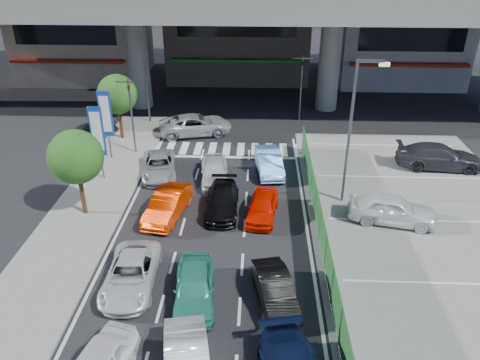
{
  "coord_description": "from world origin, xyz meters",
  "views": [
    {
      "loc": [
        2.22,
        -17.1,
        13.32
      ],
      "look_at": [
        1.34,
        3.75,
        2.39
      ],
      "focal_mm": 35.0,
      "sensor_mm": 36.0,
      "label": 1
    }
  ],
  "objects_px": {
    "sedan_black_mid": "(222,201)",
    "taxi_orange_left": "(168,205)",
    "traffic_light_left": "(130,98)",
    "traffic_cone": "(322,213)",
    "sedan_white_mid_left": "(131,274)",
    "parked_sedan_dgrey": "(439,156)",
    "taxi_teal_mid": "(194,286)",
    "street_lamp_left": "(147,63)",
    "wagon_silver_front_left": "(159,166)",
    "sedan_white_front_mid": "(215,171)",
    "street_lamp_right": "(354,122)",
    "traffic_light_right": "(302,72)",
    "hatch_black_mid_right": "(275,290)",
    "tree_near": "(76,157)",
    "crossing_wagon_silver": "(196,125)",
    "taxi_orange_right": "(262,206)",
    "signboard_far": "(106,116)",
    "signboard_near": "(97,133)",
    "tree_far": "(117,94)",
    "parked_sedan_white": "(392,209)",
    "kei_truck_front_right": "(269,162)"
  },
  "relations": [
    {
      "from": "sedan_black_mid",
      "to": "taxi_orange_left",
      "type": "bearing_deg",
      "value": -167.61
    },
    {
      "from": "traffic_light_left",
      "to": "traffic_cone",
      "type": "xyz_separation_m",
      "value": [
        11.8,
        -8.12,
        -3.49
      ]
    },
    {
      "from": "sedan_white_mid_left",
      "to": "parked_sedan_dgrey",
      "type": "xyz_separation_m",
      "value": [
        16.83,
        12.18,
        0.21
      ]
    },
    {
      "from": "sedan_white_mid_left",
      "to": "taxi_teal_mid",
      "type": "xyz_separation_m",
      "value": [
        2.8,
        -0.75,
        0.07
      ]
    },
    {
      "from": "traffic_light_left",
      "to": "street_lamp_left",
      "type": "bearing_deg",
      "value": 91.2
    },
    {
      "from": "street_lamp_left",
      "to": "taxi_teal_mid",
      "type": "bearing_deg",
      "value": -73.43
    },
    {
      "from": "taxi_orange_left",
      "to": "wagon_silver_front_left",
      "type": "height_order",
      "value": "taxi_orange_left"
    },
    {
      "from": "sedan_white_mid_left",
      "to": "sedan_white_front_mid",
      "type": "xyz_separation_m",
      "value": [
        2.67,
        9.77,
        0.07
      ]
    },
    {
      "from": "street_lamp_right",
      "to": "traffic_cone",
      "type": "height_order",
      "value": "street_lamp_right"
    },
    {
      "from": "traffic_light_right",
      "to": "traffic_cone",
      "type": "relative_size",
      "value": 6.67
    },
    {
      "from": "taxi_teal_mid",
      "to": "traffic_light_left",
      "type": "bearing_deg",
      "value": 107.07
    },
    {
      "from": "taxi_teal_mid",
      "to": "hatch_black_mid_right",
      "type": "height_order",
      "value": "taxi_teal_mid"
    },
    {
      "from": "tree_near",
      "to": "crossing_wagon_silver",
      "type": "xyz_separation_m",
      "value": [
        4.49,
        11.7,
        -2.64
      ]
    },
    {
      "from": "crossing_wagon_silver",
      "to": "parked_sedan_dgrey",
      "type": "xyz_separation_m",
      "value": [
        16.29,
        -5.16,
        0.08
      ]
    },
    {
      "from": "traffic_light_right",
      "to": "sedan_white_mid_left",
      "type": "bearing_deg",
      "value": -112.51
    },
    {
      "from": "sedan_black_mid",
      "to": "crossing_wagon_silver",
      "type": "height_order",
      "value": "crossing_wagon_silver"
    },
    {
      "from": "sedan_white_mid_left",
      "to": "taxi_orange_right",
      "type": "xyz_separation_m",
      "value": [
        5.56,
        5.82,
        0.0
      ]
    },
    {
      "from": "traffic_light_left",
      "to": "signboard_far",
      "type": "relative_size",
      "value": 1.11
    },
    {
      "from": "signboard_near",
      "to": "hatch_black_mid_right",
      "type": "xyz_separation_m",
      "value": [
        10.21,
        -10.38,
        -2.45
      ]
    },
    {
      "from": "taxi_orange_left",
      "to": "taxi_orange_right",
      "type": "bearing_deg",
      "value": 12.25
    },
    {
      "from": "hatch_black_mid_right",
      "to": "sedan_black_mid",
      "type": "distance_m",
      "value": 7.55
    },
    {
      "from": "tree_far",
      "to": "parked_sedan_white",
      "type": "bearing_deg",
      "value": -32.05
    },
    {
      "from": "tree_far",
      "to": "sedan_black_mid",
      "type": "height_order",
      "value": "tree_far"
    },
    {
      "from": "signboard_near",
      "to": "signboard_far",
      "type": "distance_m",
      "value": 3.03
    },
    {
      "from": "tree_far",
      "to": "taxi_teal_mid",
      "type": "height_order",
      "value": "tree_far"
    },
    {
      "from": "parked_sedan_white",
      "to": "taxi_orange_right",
      "type": "bearing_deg",
      "value": 99.5
    },
    {
      "from": "traffic_light_left",
      "to": "sedan_white_front_mid",
      "type": "height_order",
      "value": "traffic_light_left"
    },
    {
      "from": "signboard_near",
      "to": "signboard_far",
      "type": "bearing_deg",
      "value": 97.59
    },
    {
      "from": "taxi_orange_left",
      "to": "sedan_white_mid_left",
      "type": "bearing_deg",
      "value": -85.11
    },
    {
      "from": "crossing_wagon_silver",
      "to": "parked_sedan_white",
      "type": "distance_m",
      "value": 16.64
    },
    {
      "from": "traffic_light_left",
      "to": "tree_near",
      "type": "xyz_separation_m",
      "value": [
        -0.8,
        -8.0,
        -0.55
      ]
    },
    {
      "from": "signboard_near",
      "to": "signboard_far",
      "type": "height_order",
      "value": "same"
    },
    {
      "from": "sedan_white_mid_left",
      "to": "street_lamp_left",
      "type": "bearing_deg",
      "value": 97.22
    },
    {
      "from": "tree_far",
      "to": "sedan_white_front_mid",
      "type": "relative_size",
      "value": 1.19
    },
    {
      "from": "tree_near",
      "to": "street_lamp_right",
      "type": "bearing_deg",
      "value": 8.03
    },
    {
      "from": "street_lamp_left",
      "to": "parked_sedan_white",
      "type": "bearing_deg",
      "value": -42.34
    },
    {
      "from": "signboard_near",
      "to": "crossing_wagon_silver",
      "type": "height_order",
      "value": "signboard_near"
    },
    {
      "from": "street_lamp_right",
      "to": "tree_far",
      "type": "relative_size",
      "value": 1.67
    },
    {
      "from": "taxi_orange_left",
      "to": "sedan_black_mid",
      "type": "distance_m",
      "value": 2.92
    },
    {
      "from": "tree_far",
      "to": "taxi_orange_right",
      "type": "distance_m",
      "value": 14.85
    },
    {
      "from": "taxi_orange_left",
      "to": "wagon_silver_front_left",
      "type": "xyz_separation_m",
      "value": [
        -1.41,
        4.82,
        -0.08
      ]
    },
    {
      "from": "sedan_white_front_mid",
      "to": "parked_sedan_white",
      "type": "xyz_separation_m",
      "value": [
        9.58,
        -4.26,
        0.13
      ]
    },
    {
      "from": "street_lamp_right",
      "to": "crossing_wagon_silver",
      "type": "xyz_separation_m",
      "value": [
        -9.69,
        9.7,
        -4.02
      ]
    },
    {
      "from": "wagon_silver_front_left",
      "to": "tree_near",
      "type": "bearing_deg",
      "value": -133.01
    },
    {
      "from": "sedan_black_mid",
      "to": "traffic_cone",
      "type": "distance_m",
      "value": 5.33
    },
    {
      "from": "traffic_cone",
      "to": "sedan_black_mid",
      "type": "bearing_deg",
      "value": 171.39
    },
    {
      "from": "taxi_orange_left",
      "to": "parked_sedan_dgrey",
      "type": "height_order",
      "value": "parked_sedan_dgrey"
    },
    {
      "from": "taxi_teal_mid",
      "to": "parked_sedan_white",
      "type": "distance_m",
      "value": 11.33
    },
    {
      "from": "street_lamp_left",
      "to": "kei_truck_front_right",
      "type": "bearing_deg",
      "value": -42.34
    },
    {
      "from": "sedan_black_mid",
      "to": "kei_truck_front_right",
      "type": "xyz_separation_m",
      "value": [
        2.59,
        4.89,
        0.08
      ]
    }
  ]
}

